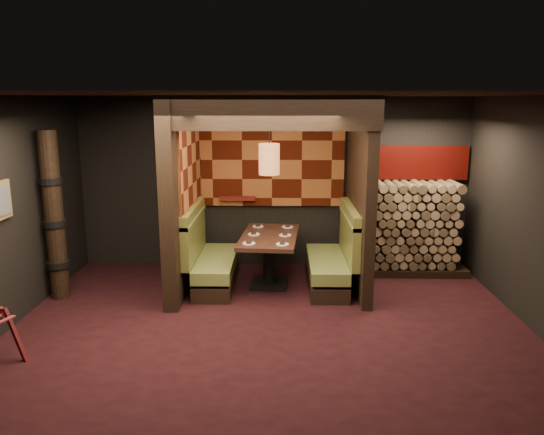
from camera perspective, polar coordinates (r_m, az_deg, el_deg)
The scene contains 20 objects.
floor at distance 6.70m, azimuth -0.20°, elevation -12.19°, with size 6.50×5.50×0.02m, color black.
ceiling at distance 6.08m, azimuth -0.22°, elevation 13.17°, with size 6.50×5.50×0.02m, color black.
wall_back at distance 8.95m, azimuth 0.16°, elevation 3.75°, with size 6.50×0.02×2.85m, color black.
wall_front at distance 3.60m, azimuth -1.13°, elevation -9.84°, with size 6.50×0.02×2.85m, color black.
partition_left at distance 7.99m, azimuth -9.69°, elevation 2.51°, with size 0.20×2.20×2.85m, color black.
partition_right at distance 7.99m, azimuth 9.42°, elevation 2.51°, with size 0.15×2.10×2.85m, color black.
header_beam at distance 6.79m, azimuth -0.30°, elevation 11.17°, with size 2.85×0.18×0.44m, color black.
tapa_back_panel at distance 8.85m, azimuth -0.00°, elevation 6.23°, with size 2.40×0.06×1.55m, color #A65929.
tapa_side_panel at distance 8.08m, azimuth -8.74°, elevation 5.70°, with size 0.04×1.85×1.45m, color #A65929.
lacquer_shelf at distance 8.91m, azimuth -3.71°, elevation 2.09°, with size 0.60×0.12×0.07m, color maroon.
booth_bench_left at distance 8.17m, azimuth -6.74°, elevation -4.58°, with size 0.68×1.60×1.14m.
booth_bench_right at distance 8.13m, azimuth 6.64°, elevation -4.65°, with size 0.68×1.60×1.14m.
dining_table at distance 8.05m, azimuth -0.29°, elevation -3.53°, with size 0.95×1.58×0.80m.
place_settings at distance 7.98m, azimuth -0.29°, elevation -1.82°, with size 0.74×1.26×0.03m.
pendant_lamp at distance 7.73m, azimuth -0.30°, elevation 6.31°, with size 0.30×0.30×1.12m.
framed_picture at distance 7.13m, azimuth -27.03°, elevation 1.69°, with size 0.05×0.36×0.46m.
totem_column at distance 8.02m, azimuth -22.39°, elevation 0.02°, with size 0.31×0.31×2.40m.
firewood_stack at distance 8.94m, azimuth 14.93°, elevation -1.09°, with size 1.73×0.70×1.50m.
mosaic_header at distance 9.08m, azimuth 14.80°, elevation 5.73°, with size 1.83×0.10×0.56m, color #6A0D08.
bay_front_post at distance 8.25m, azimuth 9.78°, elevation 2.82°, with size 0.08×0.08×2.85m, color black.
Camera 1 is at (0.13, -6.08, 2.79)m, focal length 35.00 mm.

